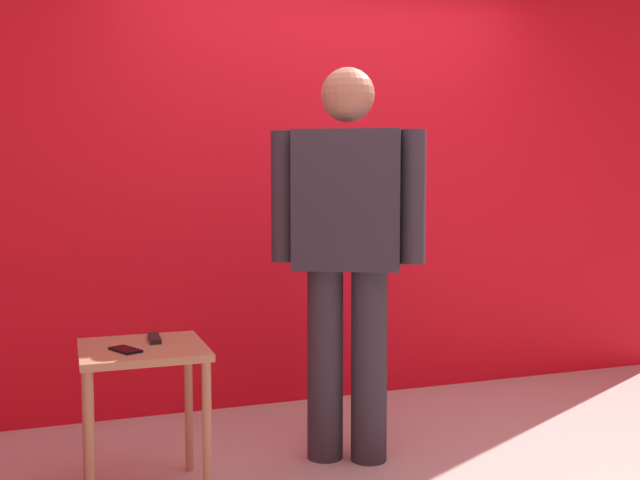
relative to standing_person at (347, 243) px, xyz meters
The scene contains 5 objects.
back_wall_red 1.22m from the standing_person, 73.81° to the left, with size 5.13×0.12×3.25m, color red.
standing_person is the anchor object (origin of this frame).
side_table 1.06m from the standing_person, behind, with size 0.49×0.49×0.63m.
cell_phone 1.09m from the standing_person, 169.89° to the right, with size 0.07×0.14×0.01m, color black.
tv_remote 0.96m from the standing_person, behind, with size 0.04×0.17×0.02m, color black.
Camera 1 is at (-1.51, -2.57, 1.26)m, focal length 40.06 mm.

